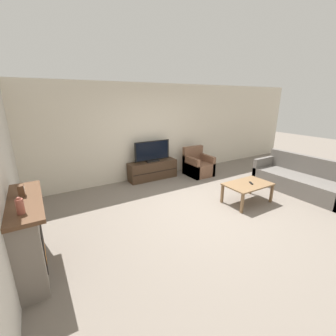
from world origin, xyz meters
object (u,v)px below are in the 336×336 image
(tv_stand, at_px, (153,170))
(remote, at_px, (251,183))
(armchair, at_px, (198,166))
(mantel_vase_left, at_px, (20,206))
(tv, at_px, (152,152))
(couch, at_px, (301,181))
(coffee_table, at_px, (248,186))
(fireplace, at_px, (28,236))
(mantel_clock, at_px, (21,191))

(tv_stand, height_order, remote, tv_stand)
(armchair, distance_m, remote, 2.18)
(mantel_vase_left, xyz_separation_m, tv, (3.11, 2.85, -0.34))
(couch, bearing_deg, remote, 171.81)
(coffee_table, relative_size, remote, 6.96)
(tv_stand, xyz_separation_m, tv, (0.00, -0.00, 0.55))
(fireplace, distance_m, couch, 5.93)
(mantel_vase_left, relative_size, tv, 0.19)
(armchair, height_order, coffee_table, armchair)
(tv, relative_size, couch, 0.50)
(coffee_table, distance_m, couch, 1.72)
(armchair, height_order, couch, couch)
(mantel_vase_left, height_order, remote, mantel_vase_left)
(coffee_table, distance_m, remote, 0.09)
(armchair, bearing_deg, remote, -95.44)
(armchair, bearing_deg, coffee_table, -97.15)
(tv, bearing_deg, couch, -44.89)
(mantel_clock, bearing_deg, tv, 36.51)
(mantel_vase_left, relative_size, coffee_table, 0.19)
(tv, xyz_separation_m, couch, (2.79, -2.78, -0.53))
(fireplace, height_order, mantel_vase_left, mantel_vase_left)
(mantel_clock, height_order, couch, mantel_clock)
(mantel_clock, bearing_deg, tv_stand, 36.54)
(mantel_vase_left, distance_m, mantel_clock, 0.55)
(tv, bearing_deg, coffee_table, -66.35)
(fireplace, bearing_deg, remote, -1.46)
(mantel_clock, height_order, tv, mantel_clock)
(tv, height_order, couch, tv)
(tv, bearing_deg, mantel_vase_left, -137.44)
(coffee_table, bearing_deg, armchair, 82.85)
(tv_stand, distance_m, coffee_table, 2.75)
(tv, xyz_separation_m, remote, (1.16, -2.55, -0.35))
(remote, relative_size, couch, 0.07)
(fireplace, height_order, armchair, fireplace)
(armchair, relative_size, coffee_table, 0.82)
(mantel_vase_left, relative_size, couch, 0.09)
(armchair, xyz_separation_m, couch, (1.42, -2.39, 0.01))
(couch, bearing_deg, fireplace, 176.68)
(mantel_vase_left, bearing_deg, mantel_clock, 89.92)
(mantel_clock, distance_m, remote, 4.33)
(tv, bearing_deg, fireplace, -142.03)
(mantel_clock, xyz_separation_m, tv, (3.11, 2.30, -0.32))
(couch, bearing_deg, tv, 135.11)
(fireplace, height_order, coffee_table, fireplace)
(fireplace, distance_m, mantel_clock, 0.61)
(armchair, height_order, remote, armchair)
(mantel_vase_left, xyz_separation_m, couch, (5.90, 0.07, -0.87))
(armchair, relative_size, remote, 5.68)
(armchair, bearing_deg, mantel_clock, -156.87)
(mantel_clock, relative_size, armchair, 0.18)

